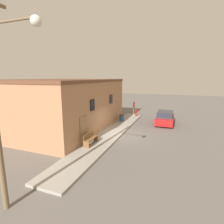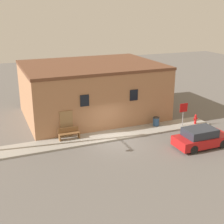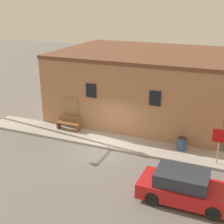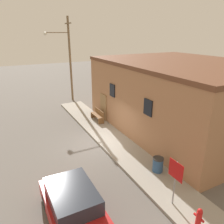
{
  "view_description": "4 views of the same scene",
  "coord_description": "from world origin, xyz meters",
  "px_view_note": "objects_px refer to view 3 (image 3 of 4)",
  "views": [
    {
      "loc": [
        -14.15,
        -4.36,
        5.03
      ],
      "look_at": [
        0.1,
        1.02,
        2.0
      ],
      "focal_mm": 28.0,
      "sensor_mm": 36.0,
      "label": 1
    },
    {
      "loc": [
        -8.53,
        -19.87,
        9.55
      ],
      "look_at": [
        0.1,
        1.02,
        2.0
      ],
      "focal_mm": 50.0,
      "sensor_mm": 36.0,
      "label": 2
    },
    {
      "loc": [
        6.86,
        -15.07,
        8.36
      ],
      "look_at": [
        0.1,
        1.02,
        2.0
      ],
      "focal_mm": 50.0,
      "sensor_mm": 36.0,
      "label": 3
    },
    {
      "loc": [
        11.44,
        -4.86,
        6.66
      ],
      "look_at": [
        0.1,
        1.02,
        2.0
      ],
      "focal_mm": 35.0,
      "sensor_mm": 36.0,
      "label": 4
    }
  ],
  "objects_px": {
    "bench": "(69,123)",
    "parked_car": "(185,187)",
    "stop_sign": "(219,140)",
    "trash_bin": "(182,144)"
  },
  "relations": [
    {
      "from": "bench",
      "to": "trash_bin",
      "type": "bearing_deg",
      "value": -0.53
    },
    {
      "from": "stop_sign",
      "to": "trash_bin",
      "type": "distance_m",
      "value": 2.44
    },
    {
      "from": "trash_bin",
      "to": "bench",
      "type": "bearing_deg",
      "value": 179.47
    },
    {
      "from": "bench",
      "to": "parked_car",
      "type": "height_order",
      "value": "parked_car"
    },
    {
      "from": "parked_car",
      "to": "stop_sign",
      "type": "bearing_deg",
      "value": 74.63
    },
    {
      "from": "stop_sign",
      "to": "parked_car",
      "type": "bearing_deg",
      "value": -105.37
    },
    {
      "from": "bench",
      "to": "parked_car",
      "type": "relative_size",
      "value": 0.39
    },
    {
      "from": "stop_sign",
      "to": "bench",
      "type": "height_order",
      "value": "stop_sign"
    },
    {
      "from": "stop_sign",
      "to": "trash_bin",
      "type": "relative_size",
      "value": 2.65
    },
    {
      "from": "bench",
      "to": "trash_bin",
      "type": "height_order",
      "value": "bench"
    }
  ]
}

